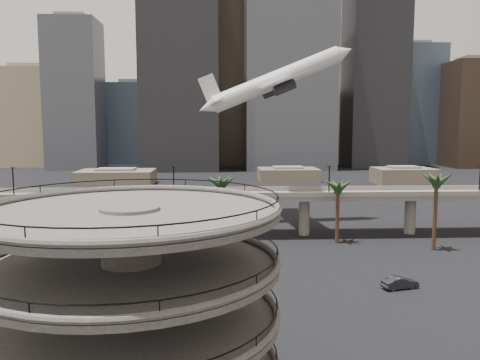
{
  "coord_description": "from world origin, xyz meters",
  "views": [
    {
      "loc": [
        -6.55,
        -38.05,
        22.12
      ],
      "look_at": [
        -3.41,
        28.0,
        14.48
      ],
      "focal_mm": 35.0,
      "sensor_mm": 36.0,
      "label": 1
    }
  ],
  "objects_px": {
    "overpass": "(251,200)",
    "car_a": "(225,312)",
    "car_b": "(400,283)",
    "parking_ramp": "(132,291)",
    "airborne_jet": "(276,80)"
  },
  "relations": [
    {
      "from": "overpass",
      "to": "car_a",
      "type": "bearing_deg",
      "value": -98.05
    },
    {
      "from": "car_b",
      "to": "car_a",
      "type": "bearing_deg",
      "value": 96.48
    },
    {
      "from": "parking_ramp",
      "to": "car_a",
      "type": "relative_size",
      "value": 5.31
    },
    {
      "from": "car_a",
      "to": "car_b",
      "type": "distance_m",
      "value": 25.63
    },
    {
      "from": "car_a",
      "to": "car_b",
      "type": "relative_size",
      "value": 0.83
    },
    {
      "from": "overpass",
      "to": "car_b",
      "type": "height_order",
      "value": "overpass"
    },
    {
      "from": "overpass",
      "to": "airborne_jet",
      "type": "height_order",
      "value": "airborne_jet"
    },
    {
      "from": "overpass",
      "to": "car_a",
      "type": "height_order",
      "value": "overpass"
    },
    {
      "from": "airborne_jet",
      "to": "car_a",
      "type": "height_order",
      "value": "airborne_jet"
    },
    {
      "from": "overpass",
      "to": "car_b",
      "type": "relative_size",
      "value": 25.7
    },
    {
      "from": "car_a",
      "to": "car_b",
      "type": "xyz_separation_m",
      "value": [
        24.06,
        8.82,
        0.12
      ]
    },
    {
      "from": "overpass",
      "to": "airborne_jet",
      "type": "distance_m",
      "value": 28.8
    },
    {
      "from": "airborne_jet",
      "to": "overpass",
      "type": "bearing_deg",
      "value": -123.17
    },
    {
      "from": "parking_ramp",
      "to": "airborne_jet",
      "type": "relative_size",
      "value": 0.61
    },
    {
      "from": "airborne_jet",
      "to": "car_b",
      "type": "xyz_separation_m",
      "value": [
        11.64,
        -45.15,
        -31.44
      ]
    }
  ]
}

